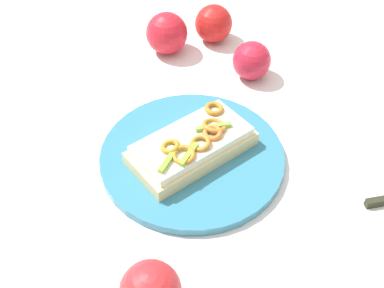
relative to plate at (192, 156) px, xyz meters
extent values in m
plane|color=silver|center=(0.00, 0.00, -0.01)|extent=(2.00, 2.00, 0.00)
cylinder|color=teal|center=(0.00, 0.00, 0.00)|extent=(0.28, 0.28, 0.01)
cube|color=beige|center=(0.00, 0.00, 0.02)|extent=(0.18, 0.21, 0.02)
cube|color=#EAE5C9|center=(0.00, 0.00, 0.04)|extent=(0.17, 0.19, 0.01)
torus|color=#AC7427|center=(-0.02, 0.01, 0.05)|extent=(0.03, 0.03, 0.02)
torus|color=#C66D30|center=(-0.03, -0.01, 0.05)|extent=(0.04, 0.04, 0.01)
torus|color=#B67625|center=(-0.02, -0.07, 0.05)|extent=(0.04, 0.04, 0.01)
torus|color=#B57428|center=(-0.03, -0.03, 0.05)|extent=(0.05, 0.05, 0.02)
torus|color=#AF7C22|center=(0.02, 0.03, 0.05)|extent=(0.04, 0.04, 0.02)
torus|color=#C07D25|center=(0.00, 0.04, 0.05)|extent=(0.04, 0.04, 0.01)
cube|color=#7EB142|center=(-0.02, -0.03, 0.04)|extent=(0.05, 0.03, 0.01)
cube|color=#7EB335|center=(0.02, 0.06, 0.04)|extent=(0.01, 0.05, 0.01)
cube|color=#85B735|center=(-0.01, 0.04, 0.05)|extent=(0.02, 0.05, 0.01)
sphere|color=#B91E34|center=(-0.04, -0.23, 0.03)|extent=(0.09, 0.09, 0.07)
sphere|color=red|center=(0.06, -0.33, 0.03)|extent=(0.09, 0.09, 0.07)
sphere|color=red|center=(0.13, -0.26, 0.03)|extent=(0.11, 0.11, 0.08)
cube|color=#28291D|center=(-0.28, 0.00, 0.00)|extent=(0.05, 0.04, 0.01)
camera|label=1|loc=(-0.15, 0.47, 0.53)|focal=44.69mm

